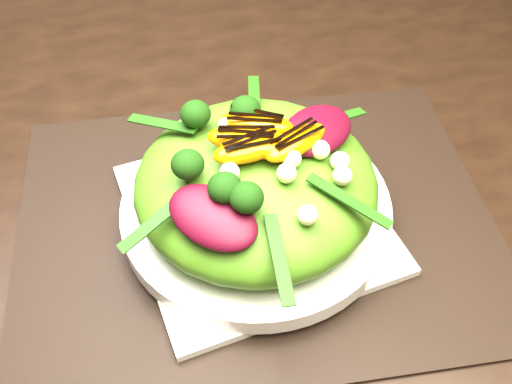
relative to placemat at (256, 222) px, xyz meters
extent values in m
cube|color=black|center=(0.00, 0.00, 0.00)|extent=(0.50, 0.39, 0.00)
cube|color=white|center=(0.00, 0.00, 0.01)|extent=(0.27, 0.27, 0.01)
cylinder|color=silver|center=(0.00, 0.00, 0.02)|extent=(0.35, 0.35, 0.02)
ellipsoid|color=#4C7D17|center=(0.00, 0.00, 0.06)|extent=(0.27, 0.27, 0.08)
ellipsoid|color=#3F0614|center=(0.06, 0.02, 0.10)|extent=(0.10, 0.09, 0.02)
ellipsoid|color=#C96303|center=(-0.01, 0.02, 0.10)|extent=(0.07, 0.05, 0.02)
sphere|color=#18360A|center=(-0.07, 0.03, 0.11)|extent=(0.05, 0.05, 0.04)
sphere|color=#CBB78F|center=(0.02, -0.05, 0.10)|extent=(0.02, 0.02, 0.02)
cube|color=black|center=(-0.01, 0.02, 0.11)|extent=(0.05, 0.02, 0.00)
camera|label=1|loc=(-0.09, -0.37, 0.47)|focal=42.00mm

